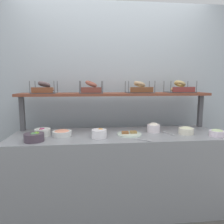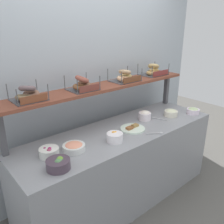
{
  "view_description": "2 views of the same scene",
  "coord_description": "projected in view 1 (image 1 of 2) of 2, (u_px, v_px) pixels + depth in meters",
  "views": [
    {
      "loc": [
        -0.29,
        -2.18,
        1.4
      ],
      "look_at": [
        -0.06,
        0.02,
        1.09
      ],
      "focal_mm": 33.49,
      "sensor_mm": 36.0,
      "label": 1
    },
    {
      "loc": [
        -1.52,
        -1.65,
        1.89
      ],
      "look_at": [
        -0.09,
        0.04,
        1.07
      ],
      "focal_mm": 38.31,
      "sensor_mm": 36.0,
      "label": 2
    }
  ],
  "objects": [
    {
      "name": "ground_plane",
      "position": [
        118.0,
        207.0,
        2.38
      ],
      "size": [
        8.0,
        8.0,
        0.0
      ],
      "primitive_type": "plane",
      "color": "#595651"
    },
    {
      "name": "serving_spoon_near_plate",
      "position": [
        167.0,
        133.0,
        2.28
      ],
      "size": [
        0.08,
        0.17,
        0.01
      ],
      "color": "#B7B7BC",
      "rests_on": "deli_counter"
    },
    {
      "name": "bagel_basket_cinnamon_raisin",
      "position": [
        91.0,
        89.0,
        2.42
      ],
      "size": [
        0.28,
        0.25,
        0.15
      ],
      "color": "#4C4C51",
      "rests_on": "upper_shelf"
    },
    {
      "name": "bowl_scallion_spread",
      "position": [
        217.0,
        133.0,
        2.16
      ],
      "size": [
        0.15,
        0.15,
        0.07
      ],
      "color": "white",
      "rests_on": "deli_counter"
    },
    {
      "name": "bagel_basket_plain",
      "position": [
        139.0,
        89.0,
        2.48
      ],
      "size": [
        0.31,
        0.25,
        0.14
      ],
      "color": "#4C4C51",
      "rests_on": "upper_shelf"
    },
    {
      "name": "upper_shelf",
      "position": [
        115.0,
        94.0,
        2.47
      ],
      "size": [
        2.22,
        0.32,
        0.03
      ],
      "primitive_type": "cube",
      "color": "brown",
      "rests_on": "shelf_riser_left"
    },
    {
      "name": "bowl_beet_salad",
      "position": [
        43.0,
        132.0,
        2.18
      ],
      "size": [
        0.16,
        0.16,
        0.08
      ],
      "color": "white",
      "rests_on": "deli_counter"
    },
    {
      "name": "deli_counter",
      "position": [
        118.0,
        171.0,
        2.32
      ],
      "size": [
        2.26,
        0.7,
        0.85
      ],
      "primitive_type": "cube",
      "color": "gray",
      "rests_on": "ground_plane"
    },
    {
      "name": "bagel_basket_sesame",
      "position": [
        180.0,
        89.0,
        2.55
      ],
      "size": [
        0.33,
        0.25,
        0.15
      ],
      "color": "#4C4C51",
      "rests_on": "upper_shelf"
    },
    {
      "name": "bowl_potato_salad",
      "position": [
        186.0,
        130.0,
        2.25
      ],
      "size": [
        0.16,
        0.16,
        0.08
      ],
      "color": "silver",
      "rests_on": "deli_counter"
    },
    {
      "name": "bowl_veggie_mix",
      "position": [
        34.0,
        137.0,
        1.97
      ],
      "size": [
        0.18,
        0.18,
        0.09
      ],
      "color": "#4B3C49",
      "rests_on": "deli_counter"
    },
    {
      "name": "shelf_riser_right",
      "position": [
        200.0,
        111.0,
        2.61
      ],
      "size": [
        0.05,
        0.05,
        0.4
      ],
      "primitive_type": "cube",
      "color": "#4C4C51",
      "rests_on": "deli_counter"
    },
    {
      "name": "back_wall",
      "position": [
        113.0,
        98.0,
        2.75
      ],
      "size": [
        3.46,
        0.06,
        2.4
      ],
      "primitive_type": "cube",
      "color": "#A6B1BA",
      "rests_on": "ground_plane"
    },
    {
      "name": "shelf_riser_left",
      "position": [
        22.0,
        114.0,
        2.39
      ],
      "size": [
        0.05,
        0.05,
        0.4
      ],
      "primitive_type": "cube",
      "color": "#4C4C51",
      "rests_on": "deli_counter"
    },
    {
      "name": "bowl_cream_cheese",
      "position": [
        154.0,
        127.0,
        2.34
      ],
      "size": [
        0.14,
        0.14,
        0.11
      ],
      "color": "white",
      "rests_on": "deli_counter"
    },
    {
      "name": "serving_plate_white",
      "position": [
        129.0,
        134.0,
        2.22
      ],
      "size": [
        0.26,
        0.26,
        0.04
      ],
      "color": "white",
      "rests_on": "deli_counter"
    },
    {
      "name": "bagel_basket_poppy",
      "position": [
        44.0,
        89.0,
        2.38
      ],
      "size": [
        0.28,
        0.26,
        0.14
      ],
      "color": "#4C4C51",
      "rests_on": "upper_shelf"
    },
    {
      "name": "bowl_lox_spread",
      "position": [
        62.0,
        133.0,
        2.15
      ],
      "size": [
        0.2,
        0.2,
        0.07
      ],
      "color": "silver",
      "rests_on": "deli_counter"
    },
    {
      "name": "serving_spoon_by_edge",
      "position": [
        145.0,
        140.0,
        2.0
      ],
      "size": [
        0.16,
        0.11,
        0.01
      ],
      "color": "#B7B7BC",
      "rests_on": "deli_counter"
    },
    {
      "name": "bowl_fruit_salad",
      "position": [
        99.0,
        133.0,
        2.09
      ],
      "size": [
        0.15,
        0.15,
        0.09
      ],
      "color": "white",
      "rests_on": "deli_counter"
    }
  ]
}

